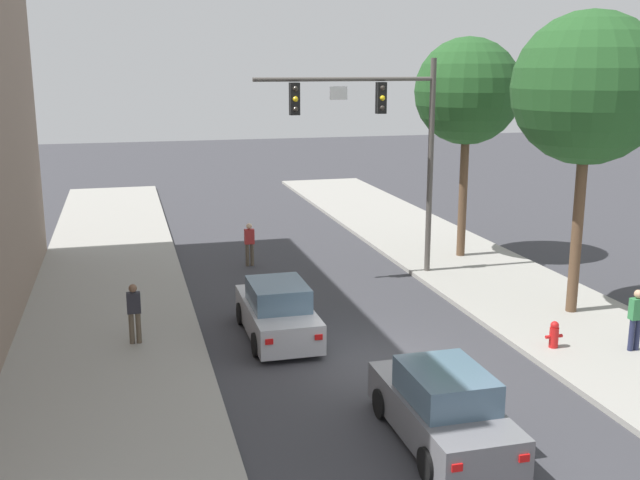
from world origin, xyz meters
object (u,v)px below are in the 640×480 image
at_px(pedestrian_sidewalk_right_walker, 636,317).
at_px(fire_hydrant, 554,334).
at_px(traffic_signal_mast, 383,128).
at_px(car_lead_silver, 277,312).
at_px(street_tree_second, 467,92).
at_px(car_following_grey, 443,409).
at_px(pedestrian_sidewalk_left_walker, 134,311).
at_px(street_tree_nearest, 588,89).
at_px(pedestrian_crossing_road, 249,242).

relative_size(pedestrian_sidewalk_right_walker, fire_hydrant, 2.28).
relative_size(traffic_signal_mast, pedestrian_sidewalk_right_walker, 4.57).
relative_size(car_lead_silver, street_tree_second, 0.51).
xyz_separation_m(car_following_grey, pedestrian_sidewalk_left_walker, (-5.82, 6.84, 0.34)).
relative_size(traffic_signal_mast, car_following_grey, 1.77).
bearing_deg(street_tree_nearest, fire_hydrant, -130.46).
bearing_deg(street_tree_second, pedestrian_sidewalk_left_walker, -152.27).
xyz_separation_m(car_lead_silver, pedestrian_sidewalk_left_walker, (-3.85, 0.11, 0.34)).
bearing_deg(car_lead_silver, pedestrian_crossing_road, 86.11).
bearing_deg(car_lead_silver, car_following_grey, -73.67).
height_order(pedestrian_sidewalk_right_walker, fire_hydrant, pedestrian_sidewalk_right_walker).
height_order(pedestrian_sidewalk_right_walker, street_tree_nearest, street_tree_nearest).
xyz_separation_m(car_lead_silver, street_tree_nearest, (8.96, -0.47, 6.02)).
bearing_deg(street_tree_nearest, traffic_signal_mast, 127.83).
height_order(pedestrian_crossing_road, street_tree_nearest, street_tree_nearest).
distance_m(fire_hydrant, street_tree_second, 11.53).
height_order(pedestrian_sidewalk_left_walker, fire_hydrant, pedestrian_sidewalk_left_walker).
bearing_deg(pedestrian_crossing_road, street_tree_second, -7.62).
xyz_separation_m(traffic_signal_mast, car_following_grey, (-2.79, -11.67, -4.61)).
distance_m(traffic_signal_mast, street_tree_nearest, 6.99).
bearing_deg(traffic_signal_mast, pedestrian_sidewalk_right_walker, -65.56).
bearing_deg(car_following_grey, fire_hydrant, 37.68).
bearing_deg(car_following_grey, street_tree_second, 63.45).
relative_size(car_lead_silver, street_tree_nearest, 0.48).
xyz_separation_m(car_following_grey, pedestrian_sidewalk_right_walker, (6.72, 3.01, 0.34)).
xyz_separation_m(car_lead_silver, pedestrian_crossing_road, (0.53, 7.79, 0.19)).
bearing_deg(traffic_signal_mast, street_tree_nearest, -52.17).
distance_m(pedestrian_sidewalk_right_walker, street_tree_second, 11.72).
bearing_deg(pedestrian_sidewalk_right_walker, traffic_signal_mast, 114.44).
height_order(car_lead_silver, pedestrian_sidewalk_right_walker, pedestrian_sidewalk_right_walker).
distance_m(pedestrian_sidewalk_right_walker, fire_hydrant, 2.11).
relative_size(car_following_grey, fire_hydrant, 5.90).
relative_size(pedestrian_sidewalk_right_walker, street_tree_nearest, 0.19).
xyz_separation_m(traffic_signal_mast, pedestrian_crossing_road, (-4.23, 2.85, -4.42)).
height_order(pedestrian_sidewalk_left_walker, pedestrian_sidewalk_right_walker, same).
bearing_deg(pedestrian_sidewalk_right_walker, pedestrian_crossing_road, 125.35).
bearing_deg(street_tree_second, fire_hydrant, -101.02).
relative_size(traffic_signal_mast, fire_hydrant, 10.42).
bearing_deg(street_tree_second, pedestrian_sidewalk_right_walker, -89.93).
height_order(traffic_signal_mast, car_lead_silver, traffic_signal_mast).
bearing_deg(street_tree_second, street_tree_nearest, -87.80).
bearing_deg(pedestrian_sidewalk_right_walker, street_tree_second, 90.07).
bearing_deg(pedestrian_sidewalk_right_walker, street_tree_nearest, 85.37).
bearing_deg(pedestrian_crossing_road, street_tree_nearest, -44.42).
distance_m(pedestrian_sidewalk_left_walker, pedestrian_crossing_road, 8.84).
distance_m(car_following_grey, pedestrian_sidewalk_left_walker, 8.99).
height_order(traffic_signal_mast, street_tree_nearest, street_tree_nearest).
bearing_deg(pedestrian_crossing_road, fire_hydrant, -59.89).
distance_m(pedestrian_crossing_road, street_tree_nearest, 13.16).
height_order(car_lead_silver, fire_hydrant, car_lead_silver).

